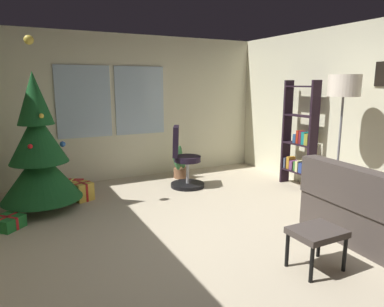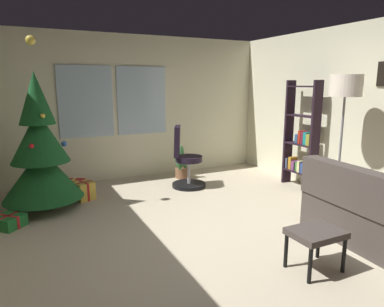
{
  "view_description": "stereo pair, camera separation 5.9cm",
  "coord_description": "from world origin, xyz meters",
  "px_view_note": "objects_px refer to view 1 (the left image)",
  "views": [
    {
      "loc": [
        -1.89,
        -2.89,
        1.71
      ],
      "look_at": [
        -0.07,
        0.69,
        0.89
      ],
      "focal_mm": 32.4,
      "sensor_mm": 36.0,
      "label": 1
    },
    {
      "loc": [
        -1.84,
        -2.92,
        1.71
      ],
      "look_at": [
        -0.07,
        0.69,
        0.89
      ],
      "focal_mm": 32.4,
      "sensor_mm": 36.0,
      "label": 2
    }
  ],
  "objects_px": {
    "office_chair": "(184,163)",
    "bookshelf": "(299,141)",
    "gift_box_gold": "(83,191)",
    "footstool": "(317,235)",
    "holiday_tree": "(39,155)",
    "gift_box_red": "(70,189)",
    "potted_plant": "(180,167)",
    "gift_box_green": "(8,223)",
    "floor_lamp": "(344,93)"
  },
  "relations": [
    {
      "from": "office_chair",
      "to": "bookshelf",
      "type": "xyz_separation_m",
      "value": [
        1.72,
        -0.82,
        0.37
      ]
    },
    {
      "from": "office_chair",
      "to": "gift_box_gold",
      "type": "bearing_deg",
      "value": 177.41
    },
    {
      "from": "gift_box_gold",
      "to": "office_chair",
      "type": "relative_size",
      "value": 0.32
    },
    {
      "from": "footstool",
      "to": "holiday_tree",
      "type": "height_order",
      "value": "holiday_tree"
    },
    {
      "from": "gift_box_red",
      "to": "office_chair",
      "type": "distance_m",
      "value": 1.82
    },
    {
      "from": "bookshelf",
      "to": "potted_plant",
      "type": "bearing_deg",
      "value": 138.83
    },
    {
      "from": "footstool",
      "to": "gift_box_gold",
      "type": "distance_m",
      "value": 3.39
    },
    {
      "from": "office_chair",
      "to": "footstool",
      "type": "bearing_deg",
      "value": -90.89
    },
    {
      "from": "gift_box_green",
      "to": "gift_box_gold",
      "type": "xyz_separation_m",
      "value": [
        0.98,
        0.65,
        0.06
      ]
    },
    {
      "from": "gift_box_red",
      "to": "floor_lamp",
      "type": "distance_m",
      "value": 4.12
    },
    {
      "from": "gift_box_green",
      "to": "potted_plant",
      "type": "height_order",
      "value": "potted_plant"
    },
    {
      "from": "gift_box_green",
      "to": "bookshelf",
      "type": "relative_size",
      "value": 0.24
    },
    {
      "from": "footstool",
      "to": "floor_lamp",
      "type": "xyz_separation_m",
      "value": [
        1.45,
        1.04,
        1.24
      ]
    },
    {
      "from": "holiday_tree",
      "to": "office_chair",
      "type": "relative_size",
      "value": 2.24
    },
    {
      "from": "gift_box_green",
      "to": "office_chair",
      "type": "xyz_separation_m",
      "value": [
        2.62,
        0.58,
        0.33
      ]
    },
    {
      "from": "gift_box_green",
      "to": "bookshelf",
      "type": "distance_m",
      "value": 4.4
    },
    {
      "from": "gift_box_gold",
      "to": "floor_lamp",
      "type": "distance_m",
      "value": 3.89
    },
    {
      "from": "gift_box_red",
      "to": "floor_lamp",
      "type": "xyz_separation_m",
      "value": [
        3.18,
        -2.17,
        1.45
      ]
    },
    {
      "from": "gift_box_gold",
      "to": "potted_plant",
      "type": "distance_m",
      "value": 1.87
    },
    {
      "from": "holiday_tree",
      "to": "footstool",
      "type": "bearing_deg",
      "value": -52.78
    },
    {
      "from": "gift_box_green",
      "to": "office_chair",
      "type": "distance_m",
      "value": 2.7
    },
    {
      "from": "footstool",
      "to": "gift_box_gold",
      "type": "xyz_separation_m",
      "value": [
        -1.59,
        2.99,
        -0.2
      ]
    },
    {
      "from": "gift_box_gold",
      "to": "floor_lamp",
      "type": "xyz_separation_m",
      "value": [
        3.04,
        -1.94,
        1.44
      ]
    },
    {
      "from": "gift_box_green",
      "to": "floor_lamp",
      "type": "bearing_deg",
      "value": -17.76
    },
    {
      "from": "gift_box_red",
      "to": "gift_box_gold",
      "type": "height_order",
      "value": "gift_box_gold"
    },
    {
      "from": "office_chair",
      "to": "floor_lamp",
      "type": "relative_size",
      "value": 0.56
    },
    {
      "from": "holiday_tree",
      "to": "potted_plant",
      "type": "distance_m",
      "value": 2.51
    },
    {
      "from": "footstool",
      "to": "gift_box_red",
      "type": "relative_size",
      "value": 1.04
    },
    {
      "from": "gift_box_red",
      "to": "gift_box_green",
      "type": "relative_size",
      "value": 1.07
    },
    {
      "from": "footstool",
      "to": "bookshelf",
      "type": "distance_m",
      "value": 2.77
    },
    {
      "from": "gift_box_red",
      "to": "gift_box_green",
      "type": "height_order",
      "value": "gift_box_red"
    },
    {
      "from": "holiday_tree",
      "to": "office_chair",
      "type": "height_order",
      "value": "holiday_tree"
    },
    {
      "from": "office_chair",
      "to": "floor_lamp",
      "type": "height_order",
      "value": "floor_lamp"
    },
    {
      "from": "footstool",
      "to": "office_chair",
      "type": "distance_m",
      "value": 2.91
    },
    {
      "from": "holiday_tree",
      "to": "potted_plant",
      "type": "xyz_separation_m",
      "value": [
        2.36,
        0.62,
        -0.57
      ]
    },
    {
      "from": "bookshelf",
      "to": "floor_lamp",
      "type": "relative_size",
      "value": 0.97
    },
    {
      "from": "footstool",
      "to": "floor_lamp",
      "type": "relative_size",
      "value": 0.26
    },
    {
      "from": "gift_box_green",
      "to": "gift_box_gold",
      "type": "height_order",
      "value": "gift_box_gold"
    },
    {
      "from": "bookshelf",
      "to": "gift_box_gold",
      "type": "bearing_deg",
      "value": 165.01
    },
    {
      "from": "gift_box_red",
      "to": "gift_box_gold",
      "type": "relative_size",
      "value": 1.39
    },
    {
      "from": "office_chair",
      "to": "potted_plant",
      "type": "relative_size",
      "value": 1.64
    },
    {
      "from": "gift_box_green",
      "to": "floor_lamp",
      "type": "xyz_separation_m",
      "value": [
        4.03,
        -1.29,
        1.5
      ]
    },
    {
      "from": "gift_box_gold",
      "to": "bookshelf",
      "type": "xyz_separation_m",
      "value": [
        3.35,
        -0.9,
        0.64
      ]
    },
    {
      "from": "office_chair",
      "to": "holiday_tree",
      "type": "bearing_deg",
      "value": -177.56
    },
    {
      "from": "gift_box_red",
      "to": "potted_plant",
      "type": "height_order",
      "value": "potted_plant"
    },
    {
      "from": "office_chair",
      "to": "gift_box_red",
      "type": "bearing_deg",
      "value": 170.38
    },
    {
      "from": "footstool",
      "to": "gift_box_red",
      "type": "bearing_deg",
      "value": 118.32
    },
    {
      "from": "office_chair",
      "to": "potted_plant",
      "type": "bearing_deg",
      "value": 71.36
    },
    {
      "from": "gift_box_red",
      "to": "gift_box_gold",
      "type": "bearing_deg",
      "value": -57.96
    },
    {
      "from": "footstool",
      "to": "bookshelf",
      "type": "relative_size",
      "value": 0.27
    }
  ]
}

